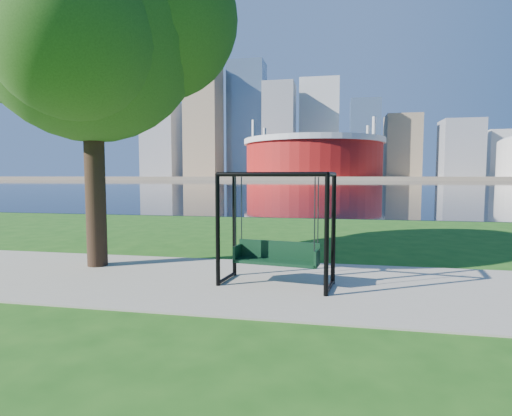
# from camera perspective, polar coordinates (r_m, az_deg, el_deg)

# --- Properties ---
(ground) EXTENTS (900.00, 900.00, 0.00)m
(ground) POSITION_cam_1_polar(r_m,az_deg,el_deg) (8.50, 1.03, -9.89)
(ground) COLOR #1E5114
(ground) RESTS_ON ground
(path) EXTENTS (120.00, 4.00, 0.03)m
(path) POSITION_cam_1_polar(r_m,az_deg,el_deg) (8.02, 0.41, -10.66)
(path) COLOR #9E937F
(path) RESTS_ON ground
(river) EXTENTS (900.00, 180.00, 0.02)m
(river) POSITION_cam_1_polar(r_m,az_deg,el_deg) (110.15, 10.11, 3.37)
(river) COLOR black
(river) RESTS_ON ground
(far_bank) EXTENTS (900.00, 228.00, 2.00)m
(far_bank) POSITION_cam_1_polar(r_m,az_deg,el_deg) (314.12, 10.60, 4.26)
(far_bank) COLOR #937F60
(far_bank) RESTS_ON ground
(stadium) EXTENTS (83.00, 83.00, 32.00)m
(stadium) POSITION_cam_1_polar(r_m,az_deg,el_deg) (243.68, 8.20, 7.34)
(stadium) COLOR maroon
(stadium) RESTS_ON far_bank
(skyline) EXTENTS (392.00, 66.00, 96.50)m
(skyline) POSITION_cam_1_polar(r_m,az_deg,el_deg) (329.30, 9.94, 10.36)
(skyline) COLOR gray
(skyline) RESTS_ON far_bank
(swing) EXTENTS (2.26, 1.22, 2.20)m
(swing) POSITION_cam_1_polar(r_m,az_deg,el_deg) (7.69, 2.94, -3.36)
(swing) COLOR black
(swing) RESTS_ON ground
(park_tree) EXTENTS (6.42, 5.80, 7.97)m
(park_tree) POSITION_cam_1_polar(r_m,az_deg,el_deg) (10.62, -22.69, 22.98)
(park_tree) COLOR black
(park_tree) RESTS_ON ground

